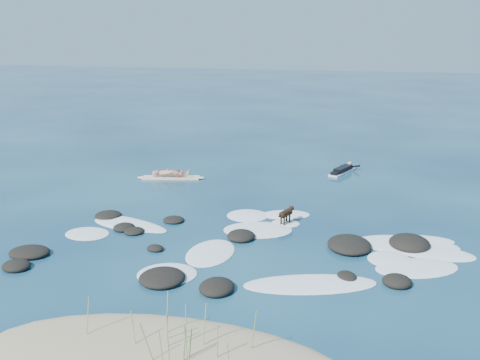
# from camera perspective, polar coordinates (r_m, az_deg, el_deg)

# --- Properties ---
(ground) EXTENTS (160.00, 160.00, 0.00)m
(ground) POSITION_cam_1_polar(r_m,az_deg,el_deg) (19.51, 0.46, -5.89)
(ground) COLOR #0A2642
(ground) RESTS_ON ground
(dune_grass) EXTENTS (4.07, 2.13, 1.16)m
(dune_grass) POSITION_cam_1_polar(r_m,az_deg,el_deg) (12.36, -6.65, -16.45)
(dune_grass) COLOR olive
(dune_grass) RESTS_ON ground
(reef_rocks) EXTENTS (13.84, 6.37, 0.53)m
(reef_rocks) POSITION_cam_1_polar(r_m,az_deg,el_deg) (17.96, 0.54, -7.53)
(reef_rocks) COLOR black
(reef_rocks) RESTS_ON ground
(breaking_foam) EXTENTS (14.43, 8.01, 0.12)m
(breaking_foam) POSITION_cam_1_polar(r_m,az_deg,el_deg) (18.73, 4.81, -6.87)
(breaking_foam) COLOR white
(breaking_foam) RESTS_ON ground
(standing_surfer_rig) EXTENTS (3.38, 1.19, 1.93)m
(standing_surfer_rig) POSITION_cam_1_polar(r_m,az_deg,el_deg) (26.70, -7.43, 1.72)
(standing_surfer_rig) COLOR beige
(standing_surfer_rig) RESTS_ON ground
(paddling_surfer_rig) EXTENTS (1.56, 2.47, 0.44)m
(paddling_surfer_rig) POSITION_cam_1_polar(r_m,az_deg,el_deg) (28.27, 10.94, 1.07)
(paddling_surfer_rig) COLOR white
(paddling_surfer_rig) RESTS_ON ground
(dog) EXTENTS (0.56, 1.00, 0.68)m
(dog) POSITION_cam_1_polar(r_m,az_deg,el_deg) (20.47, 4.97, -3.54)
(dog) COLOR black
(dog) RESTS_ON ground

